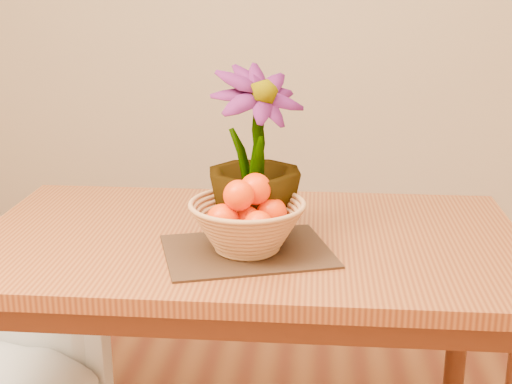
{
  "coord_description": "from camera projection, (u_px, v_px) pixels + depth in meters",
  "views": [
    {
      "loc": [
        0.17,
        -1.41,
        1.39
      ],
      "look_at": [
        0.02,
        0.25,
        0.88
      ],
      "focal_mm": 50.0,
      "sensor_mm": 36.0,
      "label": 1
    }
  ],
  "objects": [
    {
      "name": "table",
      "position": [
        249.0,
        266.0,
        1.86
      ],
      "size": [
        1.4,
        0.8,
        0.75
      ],
      "color": "brown",
      "rests_on": "floor"
    },
    {
      "name": "placemat",
      "position": [
        247.0,
        251.0,
        1.72
      ],
      "size": [
        0.46,
        0.4,
        0.01
      ],
      "primitive_type": "cube",
      "rotation": [
        0.0,
        0.0,
        0.3
      ],
      "color": "#321B12",
      "rests_on": "table"
    },
    {
      "name": "wicker_basket",
      "position": [
        247.0,
        228.0,
        1.7
      ],
      "size": [
        0.28,
        0.28,
        0.11
      ],
      "color": "#AE7248",
      "rests_on": "placemat"
    },
    {
      "name": "orange_pile",
      "position": [
        247.0,
        209.0,
        1.69
      ],
      "size": [
        0.19,
        0.18,
        0.14
      ],
      "rotation": [
        0.0,
        0.0,
        -0.1
      ],
      "color": "#F63F04",
      "rests_on": "wicker_basket"
    },
    {
      "name": "potted_plant",
      "position": [
        254.0,
        154.0,
        1.77
      ],
      "size": [
        0.34,
        0.34,
        0.43
      ],
      "primitive_type": "imported",
      "rotation": [
        0.0,
        0.0,
        0.66
      ],
      "color": "#154413",
      "rests_on": "table"
    }
  ]
}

